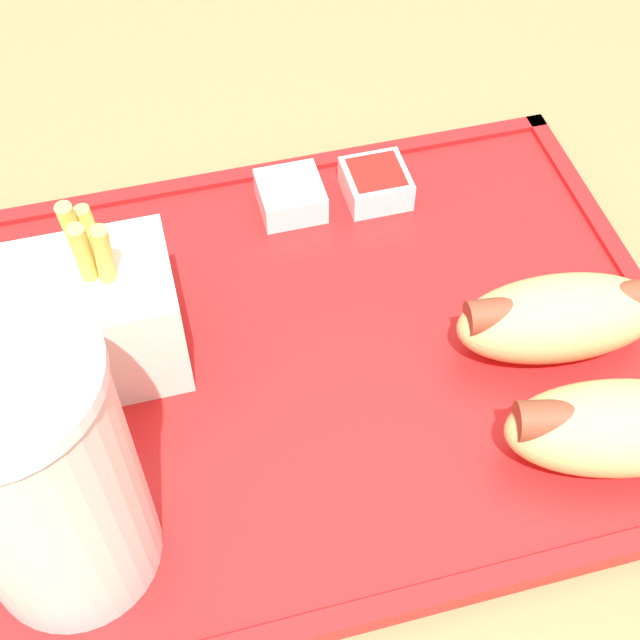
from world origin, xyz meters
name	(u,v)px	position (x,y,z in m)	size (l,w,h in m)	color
dining_table	(290,635)	(0.00, 0.00, 0.39)	(1.15, 1.04, 0.77)	olive
food_tray	(320,355)	(-0.04, -0.03, 0.78)	(0.42, 0.33, 0.01)	red
soda_cup	(38,475)	(0.11, 0.06, 0.87)	(0.09, 0.09, 0.20)	silver
hot_dog_far	(619,426)	(-0.17, 0.08, 0.81)	(0.13, 0.08, 0.05)	tan
hot_dog_near	(562,322)	(-0.17, 0.00, 0.81)	(0.13, 0.07, 0.05)	tan
fries_carton	(98,317)	(0.08, -0.06, 0.82)	(0.09, 0.07, 0.12)	silver
sauce_cup_mayo	(291,195)	(-0.05, -0.15, 0.80)	(0.04, 0.04, 0.02)	silver
sauce_cup_ketchup	(376,183)	(-0.11, -0.15, 0.80)	(0.04, 0.04, 0.02)	silver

